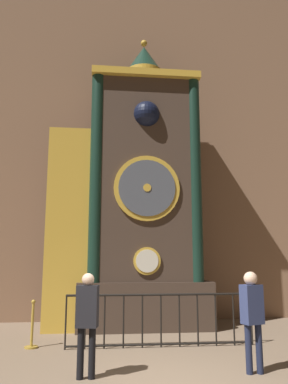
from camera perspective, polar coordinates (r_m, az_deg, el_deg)
cathedral_back_wall at (r=13.04m, az=-2.48°, el=12.83°), size 24.00×0.32×13.89m
clock_tower at (r=10.71m, az=-1.94°, el=-0.99°), size 4.47×1.82×8.56m
railing_fence at (r=8.49m, az=2.60°, el=-18.58°), size 4.07×0.05×1.11m
visitor_near at (r=6.38m, az=-8.65°, el=-17.97°), size 0.37×0.27×1.62m
visitor_far at (r=6.82m, az=16.14°, el=-16.99°), size 0.39×0.31×1.64m
stanchion_post at (r=8.78m, az=-16.71°, el=-19.79°), size 0.28×0.28×0.99m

